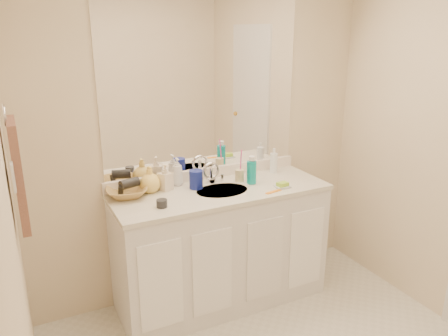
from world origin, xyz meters
TOP-DOWN VIEW (x-y plane):
  - wall_back at (0.00, 1.30)m, footprint 2.60×0.02m
  - wall_left at (-1.30, 0.00)m, footprint 0.02×2.60m
  - vanity_cabinet at (0.00, 1.02)m, footprint 1.50×0.55m
  - countertop at (0.00, 1.02)m, footprint 1.52×0.57m
  - backsplash at (0.00, 1.29)m, footprint 1.52×0.03m
  - sink_basin at (0.00, 1.00)m, footprint 0.37×0.37m
  - faucet at (0.00, 1.18)m, footprint 0.02×0.02m
  - mirror at (0.00, 1.29)m, footprint 1.48×0.01m
  - blue_mug at (-0.14, 1.12)m, footprint 0.12×0.12m
  - tan_cup at (0.20, 1.12)m, footprint 0.07×0.07m
  - toothbrush at (0.21, 1.12)m, footprint 0.02×0.04m
  - mouthwash_bottle at (0.25, 1.04)m, footprint 0.08×0.08m
  - clear_pump_bottle at (0.54, 1.19)m, footprint 0.07×0.07m
  - soap_dish at (0.41, 0.86)m, footprint 0.11×0.09m
  - green_soap at (0.41, 0.86)m, footprint 0.08×0.06m
  - orange_comb at (0.30, 0.82)m, footprint 0.13×0.05m
  - dark_jar at (-0.47, 0.90)m, footprint 0.07×0.07m
  - soap_bottle_white at (-0.24, 1.25)m, footprint 0.08×0.08m
  - soap_bottle_cream at (-0.35, 1.19)m, footprint 0.11×0.11m
  - soap_bottle_yellow at (-0.45, 1.20)m, footprint 0.16×0.16m
  - wicker_basket at (-0.62, 1.18)m, footprint 0.31×0.31m
  - hair_dryer at (-0.60, 1.18)m, footprint 0.14×0.10m
  - towel_ring at (-1.27, 0.77)m, footprint 0.01×0.11m
  - hand_towel at (-1.25, 0.77)m, footprint 0.04×0.32m
  - switch_plate at (-1.27, 0.57)m, footprint 0.01×0.08m

SIDE VIEW (x-z plane):
  - vanity_cabinet at x=0.00m, z-range 0.00..0.85m
  - countertop at x=0.00m, z-range 0.85..0.88m
  - sink_basin at x=0.00m, z-range 0.86..0.88m
  - orange_comb at x=0.30m, z-range 0.88..0.89m
  - soap_dish at x=0.41m, z-range 0.88..0.89m
  - dark_jar at x=-0.47m, z-range 0.88..0.93m
  - green_soap at x=0.41m, z-range 0.89..0.92m
  - wicker_basket at x=-0.62m, z-range 0.88..0.95m
  - backsplash at x=0.00m, z-range 0.88..0.96m
  - tan_cup at x=0.20m, z-range 0.88..0.97m
  - faucet at x=0.00m, z-range 0.88..0.99m
  - blue_mug at x=-0.14m, z-range 0.88..1.01m
  - clear_pump_bottle at x=0.54m, z-range 0.88..1.03m
  - mouthwash_bottle at x=0.25m, z-range 0.88..1.05m
  - hair_dryer at x=-0.60m, z-range 0.94..1.00m
  - soap_bottle_yellow at x=-0.45m, z-range 0.88..1.06m
  - soap_bottle_cream at x=-0.35m, z-range 0.88..1.06m
  - soap_bottle_white at x=-0.24m, z-range 0.88..1.08m
  - toothbrush at x=0.21m, z-range 0.94..1.12m
  - wall_back at x=0.00m, z-range 0.00..2.40m
  - wall_left at x=-1.30m, z-range 0.00..2.40m
  - hand_towel at x=-1.25m, z-range 0.98..1.52m
  - switch_plate at x=-1.27m, z-range 1.24..1.36m
  - towel_ring at x=-1.27m, z-range 1.49..1.61m
  - mirror at x=0.00m, z-range 0.96..2.16m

